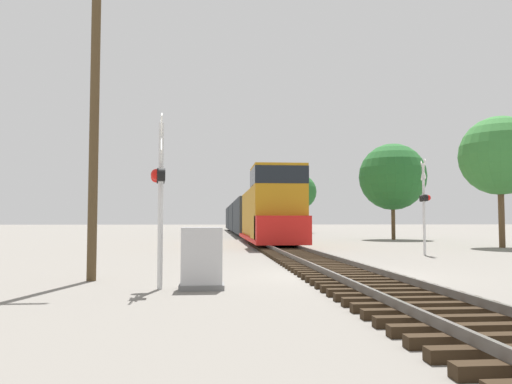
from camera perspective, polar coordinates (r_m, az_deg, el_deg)
The scene contains 10 objects.
ground_plane at distance 14.65m, azimuth 9.66°, elevation -9.39°, with size 400.00×400.00×0.00m, color slate.
rail_track_bed at distance 14.64m, azimuth 9.66°, elevation -8.86°, with size 2.60×160.00×0.31m.
freight_train at distance 56.80m, azimuth -1.25°, elevation -2.90°, with size 2.92×64.46×4.67m.
crossing_signal_near at distance 11.74m, azimuth -10.95°, elevation 0.75°, with size 0.42×1.01×4.00m.
crossing_signal_far at distance 24.06m, azimuth 18.70°, elevation -0.92°, with size 0.47×1.02×4.37m.
relay_cabinet at distance 11.61m, azimuth -6.20°, elevation -7.58°, with size 1.02×0.70×1.41m.
utility_pole at distance 14.13m, azimuth -17.96°, elevation 9.89°, with size 1.80×0.24×9.14m.
tree_far_right at distance 32.86m, azimuth 26.09°, elevation 3.74°, with size 4.66×4.66×7.76m.
tree_mid_background at distance 43.66m, azimuth 15.34°, elevation 1.68°, with size 5.61×5.61×8.09m.
tree_deep_background at distance 66.33m, azimuth 4.93°, elevation 0.02°, with size 4.64×4.64×7.75m.
Camera 1 is at (-3.65, -14.10, 1.56)m, focal length 35.00 mm.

